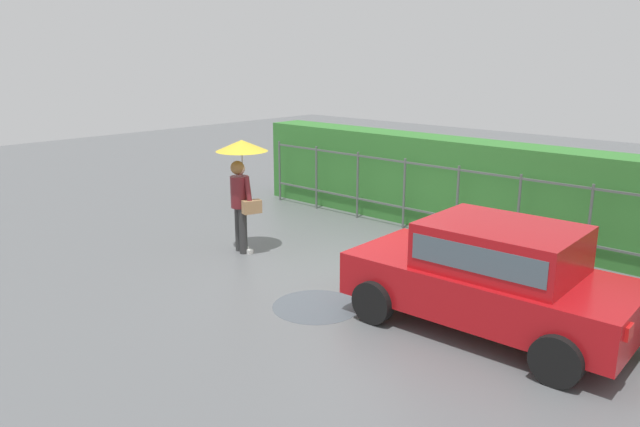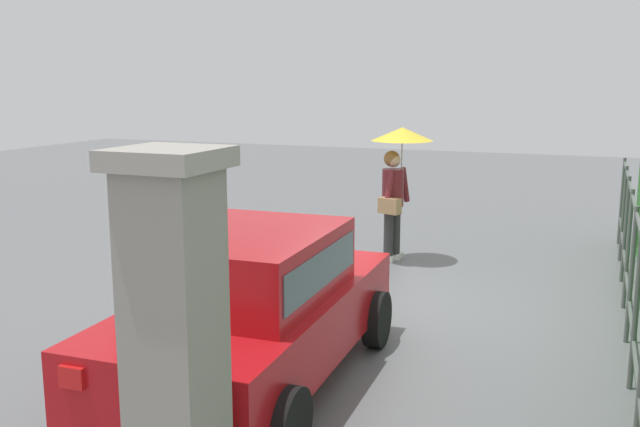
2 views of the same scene
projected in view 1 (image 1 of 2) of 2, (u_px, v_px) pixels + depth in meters
The scene contains 6 objects.
ground_plane at pixel (356, 274), 10.19m from camera, with size 40.00×40.00×0.00m, color slate.
car at pixel (493, 273), 7.94m from camera, with size 3.79×1.97×1.48m.
pedestrian at pixel (241, 171), 11.03m from camera, with size 0.95×0.95×2.09m.
fence_section at pixel (457, 200), 11.87m from camera, with size 10.13×0.05×1.50m.
hedge_row at pixel (476, 188), 12.34m from camera, with size 11.08×0.90×1.90m, color #387F33.
puddle_near at pixel (316, 306), 8.89m from camera, with size 1.29×1.29×0.00m, color #4C545B.
Camera 1 is at (6.08, -7.46, 3.57)m, focal length 34.08 mm.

